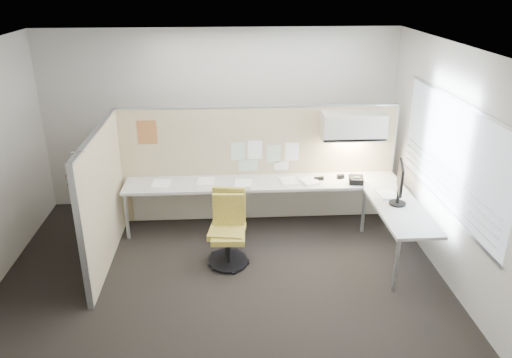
{
  "coord_description": "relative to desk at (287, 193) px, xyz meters",
  "views": [
    {
      "loc": [
        0.08,
        -5.38,
        3.54
      ],
      "look_at": [
        0.47,
        0.8,
        0.97
      ],
      "focal_mm": 35.0,
      "sensor_mm": 36.0,
      "label": 1
    }
  ],
  "objects": [
    {
      "name": "partition_left",
      "position": [
        -2.43,
        -0.63,
        0.27
      ],
      "size": [
        0.06,
        2.2,
        1.75
      ],
      "primitive_type": "cube",
      "color": "#CDBA8D",
      "rests_on": "floor"
    },
    {
      "name": "partition_back",
      "position": [
        -0.38,
        0.47,
        0.27
      ],
      "size": [
        4.1,
        0.06,
        1.75
      ],
      "primitive_type": "cube",
      "color": "#CDBA8D",
      "rests_on": "floor"
    },
    {
      "name": "paper_stack_4",
      "position": [
        0.34,
        0.09,
        0.14
      ],
      "size": [
        0.31,
        0.36,
        0.03
      ],
      "primitive_type": "cube",
      "rotation": [
        0.0,
        0.0,
        0.31
      ],
      "color": "white",
      "rests_on": "desk"
    },
    {
      "name": "chair_right",
      "position": [
        -0.86,
        -0.74,
        -0.15
      ],
      "size": [
        0.52,
        0.53,
        0.96
      ],
      "rotation": [
        0.0,
        0.0,
        -0.16
      ],
      "color": "black",
      "rests_on": "floor"
    },
    {
      "name": "paper_stack_1",
      "position": [
        -1.16,
        0.18,
        0.14
      ],
      "size": [
        0.25,
        0.31,
        0.02
      ],
      "primitive_type": "cube",
      "rotation": [
        0.0,
        0.0,
        -0.06
      ],
      "color": "white",
      "rests_on": "desk"
    },
    {
      "name": "floor",
      "position": [
        -0.93,
        -1.13,
        -0.61
      ],
      "size": [
        5.5,
        4.5,
        0.01
      ],
      "primitive_type": "cube",
      "color": "black",
      "rests_on": "ground"
    },
    {
      "name": "paper_stack_0",
      "position": [
        -1.8,
        0.11,
        0.14
      ],
      "size": [
        0.25,
        0.31,
        0.03
      ],
      "primitive_type": "cube",
      "rotation": [
        0.0,
        0.0,
        -0.05
      ],
      "color": "white",
      "rests_on": "desk"
    },
    {
      "name": "pinned_papers",
      "position": [
        -0.3,
        0.44,
        0.43
      ],
      "size": [
        1.01,
        0.0,
        0.47
      ],
      "color": "#8CBF8C",
      "rests_on": "partition_back"
    },
    {
      "name": "wall_back",
      "position": [
        -0.93,
        1.12,
        0.8
      ],
      "size": [
        5.5,
        0.02,
        2.8
      ],
      "primitive_type": "cube",
      "color": "beige",
      "rests_on": "ground"
    },
    {
      "name": "chair_left",
      "position": [
        -0.85,
        -0.83,
        -0.18
      ],
      "size": [
        0.48,
        0.48,
        0.91
      ],
      "rotation": [
        0.0,
        0.0,
        -0.06
      ],
      "color": "black",
      "rests_on": "floor"
    },
    {
      "name": "paper_stack_3",
      "position": [
        0.04,
        0.13,
        0.14
      ],
      "size": [
        0.26,
        0.32,
        0.02
      ],
      "primitive_type": "cube",
      "rotation": [
        0.0,
        0.0,
        0.11
      ],
      "color": "white",
      "rests_on": "desk"
    },
    {
      "name": "task_light_strip",
      "position": [
        0.97,
        0.26,
        0.7
      ],
      "size": [
        0.6,
        0.06,
        0.02
      ],
      "primitive_type": "cube",
      "color": "#FFEABF",
      "rests_on": "overhead_bin"
    },
    {
      "name": "coat_hook",
      "position": [
        -2.51,
        -1.39,
        0.82
      ],
      "size": [
        0.18,
        0.45,
        1.35
      ],
      "color": "silver",
      "rests_on": "partition_left"
    },
    {
      "name": "paper_stack_5",
      "position": [
        1.32,
        -0.45,
        0.14
      ],
      "size": [
        0.25,
        0.31,
        0.02
      ],
      "primitive_type": "cube",
      "rotation": [
        0.0,
        0.0,
        0.05
      ],
      "color": "white",
      "rests_on": "desk"
    },
    {
      "name": "monitor",
      "position": [
        1.37,
        -0.73,
        0.45
      ],
      "size": [
        0.22,
        0.52,
        0.56
      ],
      "rotation": [
        0.0,
        0.0,
        1.3
      ],
      "color": "black",
      "rests_on": "desk"
    },
    {
      "name": "poster",
      "position": [
        -1.98,
        0.44,
        0.82
      ],
      "size": [
        0.28,
        0.0,
        0.35
      ],
      "primitive_type": "cube",
      "color": "orange",
      "rests_on": "partition_back"
    },
    {
      "name": "window_pane",
      "position": [
        1.79,
        -1.13,
        0.95
      ],
      "size": [
        0.01,
        2.8,
        1.3
      ],
      "primitive_type": "cube",
      "color": "#A8B6C3",
      "rests_on": "wall_right"
    },
    {
      "name": "wall_front",
      "position": [
        -0.93,
        -3.38,
        0.8
      ],
      "size": [
        5.5,
        0.02,
        2.8
      ],
      "primitive_type": "cube",
      "color": "beige",
      "rests_on": "ground"
    },
    {
      "name": "paper_stack_2",
      "position": [
        -0.63,
        0.03,
        0.15
      ],
      "size": [
        0.26,
        0.32,
        0.04
      ],
      "primitive_type": "cube",
      "rotation": [
        0.0,
        0.0,
        -0.1
      ],
      "color": "white",
      "rests_on": "desk"
    },
    {
      "name": "tape_dispenser",
      "position": [
        0.82,
        0.19,
        0.16
      ],
      "size": [
        0.11,
        0.08,
        0.06
      ],
      "primitive_type": "cube",
      "rotation": [
        0.0,
        0.0,
        0.27
      ],
      "color": "black",
      "rests_on": "desk"
    },
    {
      "name": "phone",
      "position": [
        1.0,
        0.0,
        0.18
      ],
      "size": [
        0.24,
        0.22,
        0.12
      ],
      "rotation": [
        0.0,
        0.0,
        -0.17
      ],
      "color": "black",
      "rests_on": "desk"
    },
    {
      "name": "desk",
      "position": [
        0.0,
        0.0,
        0.0
      ],
      "size": [
        4.0,
        2.07,
        0.73
      ],
      "color": "beige",
      "rests_on": "floor"
    },
    {
      "name": "stapler",
      "position": [
        0.49,
        0.15,
        0.15
      ],
      "size": [
        0.14,
        0.06,
        0.05
      ],
      "primitive_type": "cube",
      "rotation": [
        0.0,
        0.0,
        0.12
      ],
      "color": "black",
      "rests_on": "desk"
    },
    {
      "name": "ceiling",
      "position": [
        -0.93,
        -1.13,
        2.2
      ],
      "size": [
        5.5,
        4.5,
        0.01
      ],
      "primitive_type": "cube",
      "color": "white",
      "rests_on": "wall_back"
    },
    {
      "name": "wall_right",
      "position": [
        1.82,
        -1.13,
        0.8
      ],
      "size": [
        0.02,
        4.5,
        2.8
      ],
      "primitive_type": "cube",
      "color": "beige",
      "rests_on": "ground"
    },
    {
      "name": "overhead_bin",
      "position": [
        0.97,
        0.26,
        0.91
      ],
      "size": [
        0.9,
        0.36,
        0.38
      ],
      "primitive_type": "cube",
      "color": "beige",
      "rests_on": "partition_back"
    }
  ]
}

